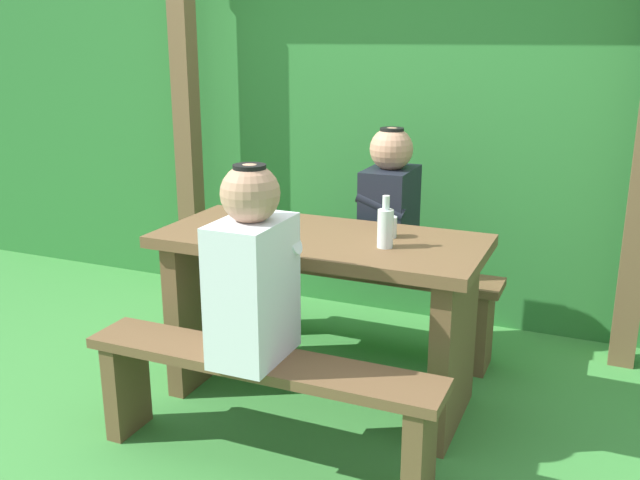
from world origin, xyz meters
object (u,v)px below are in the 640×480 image
at_px(bench_far, 364,290).
at_px(person_black_coat, 390,206).
at_px(person_white_shirt, 253,271).
at_px(bottle_left, 385,227).
at_px(picnic_table, 320,290).
at_px(cell_phone, 259,231).
at_px(bench_near, 260,388).
at_px(drinking_glass, 389,227).

xyz_separation_m(bench_far, person_black_coat, (0.13, -0.00, 0.46)).
xyz_separation_m(person_white_shirt, bottle_left, (0.33, 0.51, 0.07)).
xyz_separation_m(picnic_table, person_white_shirt, (-0.02, -0.57, 0.26)).
distance_m(picnic_table, cell_phone, 0.37).
xyz_separation_m(bench_far, person_white_shirt, (-0.02, -1.14, 0.46)).
bearing_deg(bench_near, cell_phone, 116.95).
distance_m(drinking_glass, cell_phone, 0.56).
distance_m(picnic_table, person_black_coat, 0.64).
bearing_deg(picnic_table, drinking_glass, 18.93).
height_order(person_white_shirt, drinking_glass, person_white_shirt).
xyz_separation_m(picnic_table, drinking_glass, (0.28, 0.10, 0.29)).
bearing_deg(bench_far, cell_phone, -113.10).
xyz_separation_m(bench_near, cell_phone, (-0.27, 0.52, 0.45)).
height_order(bench_near, bottle_left, bottle_left).
height_order(person_white_shirt, person_black_coat, same).
bearing_deg(bottle_left, bench_near, -120.85).
height_order(bench_far, person_white_shirt, person_white_shirt).
distance_m(bench_near, drinking_glass, 0.87).
distance_m(person_white_shirt, bottle_left, 0.61).
relative_size(bench_near, cell_phone, 10.00).
distance_m(bench_near, bench_far, 1.15).
distance_m(picnic_table, drinking_glass, 0.41).
relative_size(picnic_table, person_white_shirt, 1.95).
height_order(picnic_table, bench_far, picnic_table).
distance_m(picnic_table, bench_near, 0.61).
relative_size(person_white_shirt, bottle_left, 3.37).
distance_m(bottle_left, cell_phone, 0.58).
relative_size(drinking_glass, cell_phone, 0.63).
distance_m(bench_far, person_white_shirt, 1.23).
bearing_deg(cell_phone, person_white_shirt, -32.28).
relative_size(person_white_shirt, cell_phone, 5.14).
relative_size(person_black_coat, bottle_left, 3.37).
bearing_deg(picnic_table, cell_phone, -169.30).
distance_m(person_white_shirt, drinking_glass, 0.73).
bearing_deg(bench_near, bottle_left, 59.15).
bearing_deg(bottle_left, person_white_shirt, -122.31).
bearing_deg(bench_near, drinking_glass, 67.51).
height_order(bench_near, person_white_shirt, person_white_shirt).
height_order(picnic_table, bench_near, picnic_table).
relative_size(bench_far, person_black_coat, 1.95).
distance_m(picnic_table, bench_far, 0.61).
bearing_deg(picnic_table, bench_far, 90.00).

